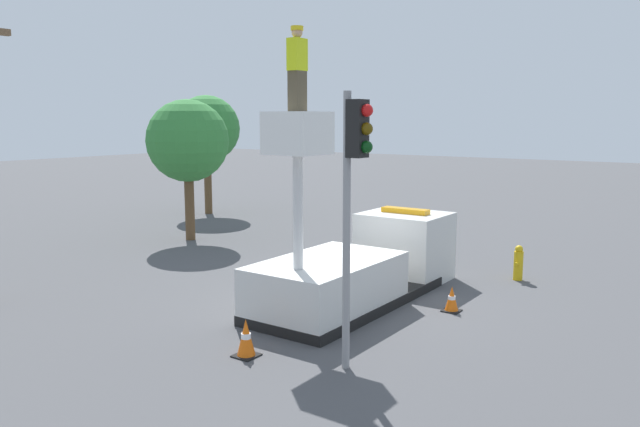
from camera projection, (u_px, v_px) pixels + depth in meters
name	position (u px, v px, depth m)	size (l,w,h in m)	color
ground_plane	(349.00, 304.00, 15.52)	(120.00, 120.00, 0.00)	#4C4C4F
bucket_truck	(360.00, 266.00, 15.77)	(6.86, 2.34, 4.70)	black
worker	(297.00, 69.00, 12.99)	(0.40, 0.26, 1.75)	brown
traffic_light_pole	(354.00, 176.00, 10.91)	(0.34, 0.57, 5.03)	gray
fire_hydrant	(518.00, 263.00, 17.73)	(0.50, 0.26, 1.01)	gold
traffic_cone_rear	(246.00, 339.00, 12.02)	(0.45, 0.45, 0.75)	black
traffic_cone_curbside	(452.00, 300.00, 14.86)	(0.40, 0.40, 0.61)	black
tree_left_bg	(188.00, 141.00, 23.23)	(3.07, 3.07, 5.29)	brown
tree_right_bg	(207.00, 129.00, 29.78)	(3.18, 3.18, 5.69)	brown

